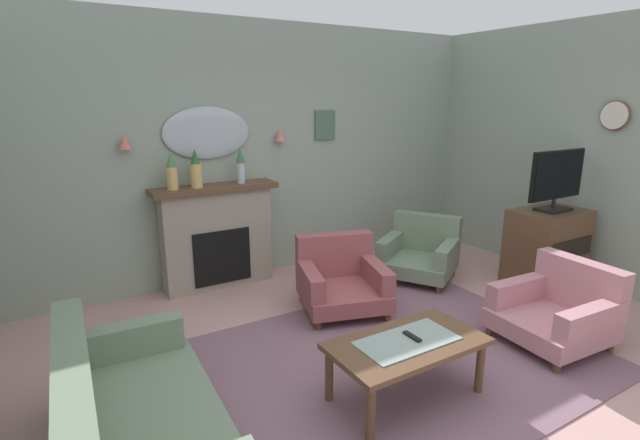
# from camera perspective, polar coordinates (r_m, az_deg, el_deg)

# --- Properties ---
(floor) EXTENTS (6.89, 6.27, 0.10)m
(floor) POSITION_cam_1_polar(r_m,az_deg,el_deg) (3.97, 10.95, -18.14)
(floor) COLOR #C6938E
(floor) RESTS_ON ground
(wall_back) EXTENTS (6.89, 0.10, 2.92)m
(wall_back) POSITION_cam_1_polar(r_m,az_deg,el_deg) (5.65, -6.88, 8.20)
(wall_back) COLOR #93A393
(wall_back) RESTS_ON ground
(wall_right) EXTENTS (0.10, 6.27, 2.92)m
(wall_right) POSITION_cam_1_polar(r_m,az_deg,el_deg) (5.87, 34.21, 6.03)
(wall_right) COLOR #93A393
(wall_right) RESTS_ON ground
(patterned_rug) EXTENTS (3.20, 2.40, 0.01)m
(patterned_rug) POSITION_cam_1_polar(r_m,az_deg,el_deg) (4.07, 9.04, -16.26)
(patterned_rug) COLOR #7F5B6B
(patterned_rug) RESTS_ON ground
(fireplace) EXTENTS (1.36, 0.36, 1.16)m
(fireplace) POSITION_cam_1_polar(r_m,az_deg,el_deg) (5.37, -12.30, -2.07)
(fireplace) COLOR gray
(fireplace) RESTS_ON ground
(mantel_vase_right) EXTENTS (0.11, 0.11, 0.39)m
(mantel_vase_right) POSITION_cam_1_polar(r_m,az_deg,el_deg) (5.06, -17.51, 5.57)
(mantel_vase_right) COLOR tan
(mantel_vase_right) RESTS_ON fireplace
(mantel_vase_centre) EXTENTS (0.13, 0.13, 0.41)m
(mantel_vase_centre) POSITION_cam_1_polar(r_m,az_deg,el_deg) (5.12, -14.78, 5.84)
(mantel_vase_centre) COLOR tan
(mantel_vase_centre) RESTS_ON fireplace
(mantel_vase_left) EXTENTS (0.10, 0.10, 0.39)m
(mantel_vase_left) POSITION_cam_1_polar(r_m,az_deg,el_deg) (5.28, -9.58, 6.71)
(mantel_vase_left) COLOR silver
(mantel_vase_left) RESTS_ON fireplace
(wall_mirror) EXTENTS (0.96, 0.06, 0.56)m
(wall_mirror) POSITION_cam_1_polar(r_m,az_deg,el_deg) (5.30, -13.48, 10.20)
(wall_mirror) COLOR #B2BCC6
(wall_sconce_left) EXTENTS (0.14, 0.14, 0.14)m
(wall_sconce_left) POSITION_cam_1_polar(r_m,az_deg,el_deg) (5.06, -22.55, 8.73)
(wall_sconce_left) COLOR #D17066
(wall_sconce_right) EXTENTS (0.14, 0.14, 0.14)m
(wall_sconce_right) POSITION_cam_1_polar(r_m,az_deg,el_deg) (5.58, -4.84, 10.23)
(wall_sconce_right) COLOR #D17066
(wall_clock) EXTENTS (0.04, 0.31, 0.31)m
(wall_clock) POSITION_cam_1_polar(r_m,az_deg,el_deg) (5.87, 32.07, 10.67)
(wall_clock) COLOR silver
(framed_picture) EXTENTS (0.28, 0.03, 0.36)m
(framed_picture) POSITION_cam_1_polar(r_m,az_deg,el_deg) (5.94, 0.61, 11.41)
(framed_picture) COLOR #4C6B56
(coffee_table) EXTENTS (1.10, 0.60, 0.45)m
(coffee_table) POSITION_cam_1_polar(r_m,az_deg,el_deg) (3.47, 10.45, -15.00)
(coffee_table) COLOR brown
(coffee_table) RESTS_ON ground
(tv_remote) EXTENTS (0.04, 0.16, 0.02)m
(tv_remote) POSITION_cam_1_polar(r_m,az_deg,el_deg) (3.47, 11.08, -13.71)
(tv_remote) COLOR black
(tv_remote) RESTS_ON coffee_table
(floral_couch) EXTENTS (0.93, 1.75, 0.76)m
(floral_couch) POSITION_cam_1_polar(r_m,az_deg,el_deg) (3.10, -22.28, -21.24)
(floral_couch) COLOR gray
(floral_couch) RESTS_ON ground
(armchair_near_fireplace) EXTENTS (1.01, 1.02, 0.71)m
(armchair_near_fireplace) POSITION_cam_1_polar(r_m,az_deg,el_deg) (4.80, 2.49, -7.12)
(armchair_near_fireplace) COLOR #934C51
(armchair_near_fireplace) RESTS_ON ground
(armchair_by_coffee_table) EXTENTS (1.12, 1.11, 0.71)m
(armchair_by_coffee_table) POSITION_cam_1_polar(r_m,az_deg,el_deg) (5.74, 12.05, -3.76)
(armchair_by_coffee_table) COLOR gray
(armchair_by_coffee_table) RESTS_ON ground
(armchair_beside_couch) EXTENTS (0.87, 0.86, 0.71)m
(armchair_beside_couch) POSITION_cam_1_polar(r_m,az_deg,el_deg) (4.64, 26.89, -9.57)
(armchair_beside_couch) COLOR #B77A84
(armchair_beside_couch) RESTS_ON ground
(tv_cabinet) EXTENTS (0.80, 0.57, 0.90)m
(tv_cabinet) POSITION_cam_1_polar(r_m,az_deg,el_deg) (5.78, 25.67, -3.26)
(tv_cabinet) COLOR brown
(tv_cabinet) RESTS_ON ground
(tv_flatscreen) EXTENTS (0.84, 0.24, 0.65)m
(tv_flatscreen) POSITION_cam_1_polar(r_m,az_deg,el_deg) (5.60, 26.74, 4.47)
(tv_flatscreen) COLOR black
(tv_flatscreen) RESTS_ON tv_cabinet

